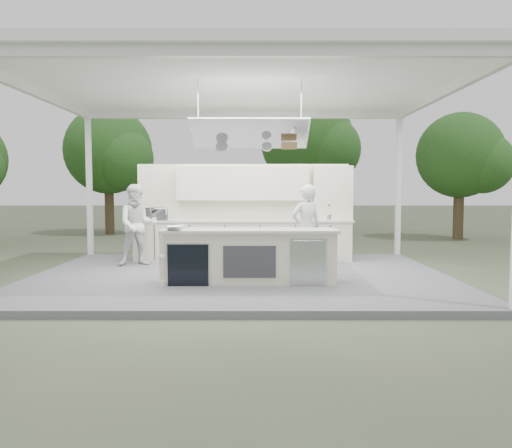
{
  "coord_description": "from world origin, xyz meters",
  "views": [
    {
      "loc": [
        0.32,
        -9.7,
        1.78
      ],
      "look_at": [
        0.31,
        0.4,
        1.07
      ],
      "focal_mm": 35.0,
      "sensor_mm": 36.0,
      "label": 1
    }
  ],
  "objects_px": {
    "head_chef": "(306,229)",
    "demo_island": "(249,256)",
    "sous_chef": "(138,225)",
    "back_counter": "(243,240)"
  },
  "relations": [
    {
      "from": "head_chef",
      "to": "sous_chef",
      "type": "xyz_separation_m",
      "value": [
        -3.58,
        0.92,
        0.01
      ]
    },
    {
      "from": "demo_island",
      "to": "head_chef",
      "type": "bearing_deg",
      "value": 44.23
    },
    {
      "from": "demo_island",
      "to": "sous_chef",
      "type": "bearing_deg",
      "value": 140.48
    },
    {
      "from": "demo_island",
      "to": "head_chef",
      "type": "relative_size",
      "value": 1.78
    },
    {
      "from": "head_chef",
      "to": "sous_chef",
      "type": "height_order",
      "value": "sous_chef"
    },
    {
      "from": "back_counter",
      "to": "head_chef",
      "type": "relative_size",
      "value": 2.9
    },
    {
      "from": "back_counter",
      "to": "sous_chef",
      "type": "height_order",
      "value": "sous_chef"
    },
    {
      "from": "head_chef",
      "to": "demo_island",
      "type": "bearing_deg",
      "value": 22.06
    },
    {
      "from": "sous_chef",
      "to": "demo_island",
      "type": "bearing_deg",
      "value": -57.99
    },
    {
      "from": "back_counter",
      "to": "head_chef",
      "type": "xyz_separation_m",
      "value": [
        1.31,
        -1.71,
        0.4
      ]
    }
  ]
}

